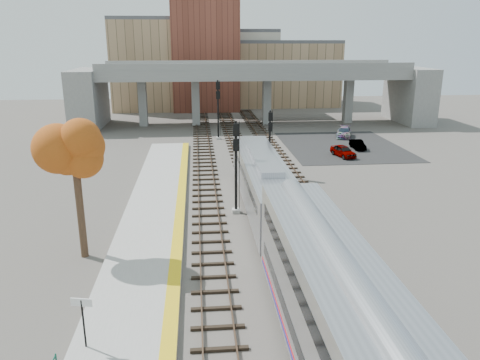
{
  "coord_description": "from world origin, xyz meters",
  "views": [
    {
      "loc": [
        -3.91,
        -27.41,
        12.69
      ],
      "look_at": [
        -0.76,
        6.33,
        2.5
      ],
      "focal_mm": 35.0,
      "sensor_mm": 36.0,
      "label": 1
    }
  ],
  "objects_px": {
    "signal_mast_far": "(218,110)",
    "tree": "(74,152)",
    "car_c": "(344,132)",
    "signal_mast_near": "(236,169)",
    "locomotive": "(263,182)",
    "car_b": "(358,145)",
    "car_a": "(343,151)",
    "signal_mast_mid": "(270,145)"
  },
  "relations": [
    {
      "from": "locomotive",
      "to": "car_b",
      "type": "distance_m",
      "value": 24.38
    },
    {
      "from": "signal_mast_mid",
      "to": "signal_mast_far",
      "type": "relative_size",
      "value": 0.82
    },
    {
      "from": "locomotive",
      "to": "car_c",
      "type": "bearing_deg",
      "value": 61.09
    },
    {
      "from": "car_b",
      "to": "car_a",
      "type": "bearing_deg",
      "value": -129.24
    },
    {
      "from": "tree",
      "to": "signal_mast_near",
      "type": "bearing_deg",
      "value": 33.69
    },
    {
      "from": "signal_mast_far",
      "to": "car_c",
      "type": "xyz_separation_m",
      "value": [
        16.99,
        -0.25,
        -3.25
      ]
    },
    {
      "from": "locomotive",
      "to": "signal_mast_mid",
      "type": "relative_size",
      "value": 3.02
    },
    {
      "from": "tree",
      "to": "signal_mast_far",
      "type": "bearing_deg",
      "value": 73.98
    },
    {
      "from": "signal_mast_near",
      "to": "car_b",
      "type": "bearing_deg",
      "value": 50.81
    },
    {
      "from": "locomotive",
      "to": "car_b",
      "type": "relative_size",
      "value": 5.77
    },
    {
      "from": "locomotive",
      "to": "signal_mast_near",
      "type": "distance_m",
      "value": 2.47
    },
    {
      "from": "signal_mast_near",
      "to": "car_b",
      "type": "distance_m",
      "value": 26.13
    },
    {
      "from": "locomotive",
      "to": "car_b",
      "type": "height_order",
      "value": "locomotive"
    },
    {
      "from": "signal_mast_mid",
      "to": "signal_mast_near",
      "type": "bearing_deg",
      "value": -112.19
    },
    {
      "from": "signal_mast_mid",
      "to": "signal_mast_far",
      "type": "distance_m",
      "value": 18.12
    },
    {
      "from": "car_c",
      "to": "signal_mast_mid",
      "type": "bearing_deg",
      "value": -106.75
    },
    {
      "from": "signal_mast_near",
      "to": "car_b",
      "type": "xyz_separation_m",
      "value": [
        16.41,
        20.13,
        -2.92
      ]
    },
    {
      "from": "signal_mast_mid",
      "to": "tree",
      "type": "height_order",
      "value": "tree"
    },
    {
      "from": "signal_mast_far",
      "to": "tree",
      "type": "height_order",
      "value": "tree"
    },
    {
      "from": "tree",
      "to": "car_a",
      "type": "height_order",
      "value": "tree"
    },
    {
      "from": "signal_mast_far",
      "to": "car_b",
      "type": "height_order",
      "value": "signal_mast_far"
    },
    {
      "from": "signal_mast_far",
      "to": "car_c",
      "type": "distance_m",
      "value": 17.3
    },
    {
      "from": "locomotive",
      "to": "tree",
      "type": "distance_m",
      "value": 14.48
    },
    {
      "from": "locomotive",
      "to": "signal_mast_mid",
      "type": "xyz_separation_m",
      "value": [
        2.0,
        9.59,
        0.71
      ]
    },
    {
      "from": "locomotive",
      "to": "car_a",
      "type": "bearing_deg",
      "value": 54.73
    },
    {
      "from": "signal_mast_near",
      "to": "tree",
      "type": "relative_size",
      "value": 0.8
    },
    {
      "from": "locomotive",
      "to": "signal_mast_near",
      "type": "relative_size",
      "value": 2.7
    },
    {
      "from": "locomotive",
      "to": "signal_mast_near",
      "type": "xyz_separation_m",
      "value": [
        -2.1,
        -0.46,
        1.22
      ]
    },
    {
      "from": "tree",
      "to": "car_b",
      "type": "distance_m",
      "value": 37.89
    },
    {
      "from": "tree",
      "to": "car_c",
      "type": "bearing_deg",
      "value": 51.71
    },
    {
      "from": "tree",
      "to": "car_c",
      "type": "distance_m",
      "value": 43.68
    },
    {
      "from": "signal_mast_mid",
      "to": "tree",
      "type": "xyz_separation_m",
      "value": [
        -13.93,
        -16.61,
        3.53
      ]
    },
    {
      "from": "locomotive",
      "to": "car_c",
      "type": "distance_m",
      "value": 30.84
    },
    {
      "from": "signal_mast_far",
      "to": "tree",
      "type": "distance_m",
      "value": 35.71
    },
    {
      "from": "car_a",
      "to": "locomotive",
      "type": "bearing_deg",
      "value": -139.66
    },
    {
      "from": "tree",
      "to": "car_a",
      "type": "distance_m",
      "value": 33.4
    },
    {
      "from": "signal_mast_mid",
      "to": "signal_mast_far",
      "type": "xyz_separation_m",
      "value": [
        -4.1,
        17.63,
        0.96
      ]
    },
    {
      "from": "signal_mast_near",
      "to": "car_c",
      "type": "bearing_deg",
      "value": 58.22
    },
    {
      "from": "signal_mast_mid",
      "to": "car_b",
      "type": "xyz_separation_m",
      "value": [
        12.31,
        10.08,
        -2.4
      ]
    },
    {
      "from": "locomotive",
      "to": "car_a",
      "type": "xyz_separation_m",
      "value": [
        11.42,
        16.15,
        -1.59
      ]
    },
    {
      "from": "car_b",
      "to": "signal_mast_near",
      "type": "bearing_deg",
      "value": -129.05
    },
    {
      "from": "signal_mast_mid",
      "to": "car_a",
      "type": "relative_size",
      "value": 1.67
    }
  ]
}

